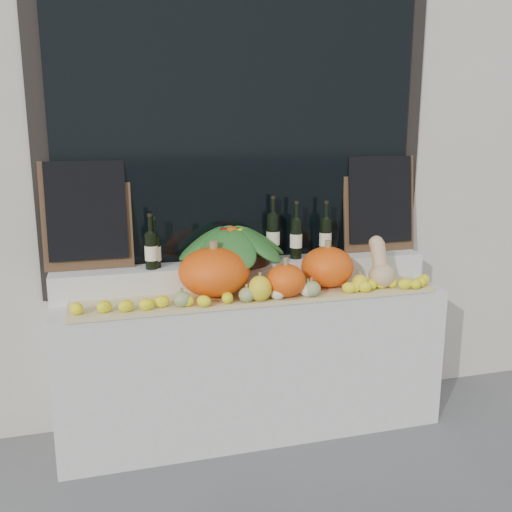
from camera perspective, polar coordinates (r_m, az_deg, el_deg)
storefront_facade at (r=3.97m, az=-3.26°, el=18.63°), size 7.00×0.94×4.50m
display_sill at (r=3.55m, az=-0.33°, el=-10.50°), size 2.30×0.55×0.88m
rear_tier at (r=3.52m, az=-0.99°, el=-1.75°), size 2.30×0.25×0.16m
straw_bedding at (r=3.28m, az=0.24°, el=-4.07°), size 2.10×0.32×0.02m
pumpkin_left at (r=3.23m, az=-4.19°, el=-1.59°), size 0.45×0.45×0.28m
pumpkin_right at (r=3.43m, az=7.15°, el=-1.08°), size 0.41×0.41×0.24m
pumpkin_center at (r=3.22m, az=2.99°, el=-2.47°), size 0.28×0.28×0.19m
butternut_squash at (r=3.49m, az=12.34°, el=-1.07°), size 0.16×0.22×0.30m
decorative_gourds at (r=3.18m, az=2.23°, el=-3.39°), size 1.14×0.14×0.17m
lemon_heap at (r=3.16m, az=0.78°, el=-3.86°), size 2.20×0.16×0.06m
produce_bowl at (r=3.44m, az=-2.40°, el=1.14°), size 0.70×0.70×0.23m
wine_bottle_far_left at (r=3.33m, az=-10.43°, el=0.57°), size 0.08×0.08×0.32m
wine_bottle_near_left at (r=3.37m, az=-10.12°, el=0.51°), size 0.08×0.08×0.30m
wine_bottle_tall at (r=3.54m, az=1.71°, el=2.04°), size 0.08×0.08×0.39m
wine_bottle_near_right at (r=3.54m, az=4.03°, el=1.79°), size 0.08×0.08×0.36m
wine_bottle_far_right at (r=3.62m, az=6.96°, el=1.92°), size 0.08×0.08×0.35m
chalkboard_left at (r=3.39m, az=-16.56°, el=4.11°), size 0.50×0.11×0.62m
chalkboard_right at (r=3.83m, az=12.25°, el=5.31°), size 0.50×0.11×0.62m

